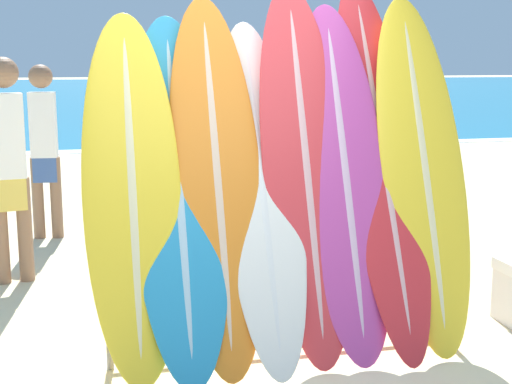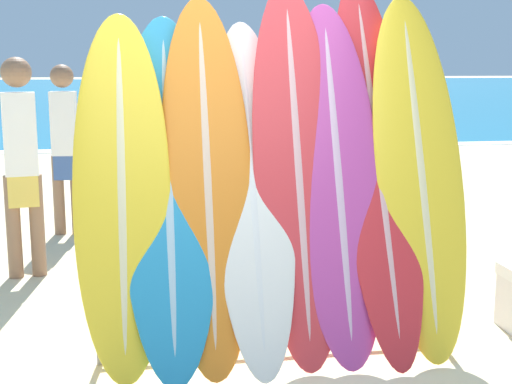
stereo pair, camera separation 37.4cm
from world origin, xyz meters
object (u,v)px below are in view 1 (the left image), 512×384
person_near_water (8,162)px  person_mid_beach (44,145)px  surfboard_slot_0 (132,192)px  surfboard_slot_6 (382,160)px  surfboard_rack (286,281)px  surfboard_slot_4 (306,168)px  surfboard_slot_1 (179,190)px  surfboard_slot_2 (217,179)px  surfboard_slot_3 (262,189)px  person_far_right (395,144)px  surfboard_slot_5 (344,177)px  surfboard_slot_7 (423,170)px  person_far_left (225,121)px

person_near_water → person_mid_beach: size_ratio=1.04×
surfboard_slot_0 → surfboard_slot_6: bearing=3.3°
surfboard_rack → surfboard_slot_4: bearing=32.9°
surfboard_slot_1 → surfboard_slot_2: 0.24m
surfboard_slot_3 → person_near_water: surfboard_slot_3 is taller
surfboard_slot_1 → person_near_water: surfboard_slot_1 is taller
surfboard_slot_0 → person_mid_beach: bearing=101.3°
surfboard_rack → person_mid_beach: size_ratio=1.24×
surfboard_slot_4 → surfboard_slot_6: surfboard_slot_6 is taller
surfboard_slot_2 → person_far_right: (2.32, 2.60, -0.15)m
surfboard_slot_5 → person_far_right: (1.52, 2.62, -0.13)m
surfboard_slot_6 → person_far_right: 2.85m
surfboard_slot_2 → surfboard_slot_5: surfboard_slot_2 is taller
surfboard_slot_4 → surfboard_slot_7: 0.77m
surfboard_rack → surfboard_slot_6: 0.98m
surfboard_slot_1 → person_far_right: bearing=45.7°
surfboard_slot_4 → person_far_left: (0.77, 6.65, -0.26)m
person_mid_beach → surfboard_slot_4: bearing=-57.3°
surfboard_rack → surfboard_slot_1: (-0.64, 0.08, 0.58)m
surfboard_rack → surfboard_slot_7: 1.12m
surfboard_slot_1 → surfboard_slot_4: (0.78, 0.02, 0.10)m
surfboard_slot_0 → surfboard_slot_7: size_ratio=0.94×
person_mid_beach → person_far_left: bearing=58.5°
surfboard_slot_0 → person_near_water: bearing=114.8°
surfboard_slot_1 → person_far_right: size_ratio=1.20×
surfboard_slot_5 → surfboard_slot_4: bearing=174.3°
person_far_right → surfboard_slot_4: bearing=-110.1°
surfboard_rack → surfboard_slot_1: 0.86m
surfboard_slot_6 → person_mid_beach: size_ratio=1.33×
surfboard_slot_3 → person_near_water: (-1.63, 1.84, -0.03)m
surfboard_rack → person_far_left: 6.82m
surfboard_slot_2 → person_mid_beach: (-1.17, 3.31, -0.14)m
surfboard_rack → surfboard_slot_5: surfboard_slot_5 is taller
surfboard_slot_2 → person_far_right: bearing=48.3°
surfboard_slot_3 → person_mid_beach: bearing=113.4°
surfboard_slot_1 → person_mid_beach: bearing=105.8°
surfboard_rack → surfboard_slot_1: bearing=173.3°
surfboard_slot_3 → surfboard_slot_6: surfboard_slot_6 is taller
surfboard_slot_4 → person_far_right: size_ratio=1.31×
surfboard_slot_0 → person_far_left: surfboard_slot_0 is taller
person_mid_beach → person_far_right: (3.49, -0.71, -0.01)m
surfboard_slot_0 → surfboard_slot_7: surfboard_slot_7 is taller
surfboard_slot_3 → surfboard_slot_5: (0.53, -0.00, 0.06)m
surfboard_slot_2 → surfboard_slot_3: 0.28m
surfboard_rack → surfboard_slot_1: size_ratio=1.05×
surfboard_slot_5 → person_far_right: 3.03m
surfboard_slot_1 → surfboard_slot_6: surfboard_slot_6 is taller
surfboard_slot_4 → person_far_left: bearing=83.4°
surfboard_slot_4 → person_near_water: size_ratio=1.26×
surfboard_slot_2 → surfboard_slot_3: size_ratio=1.07×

